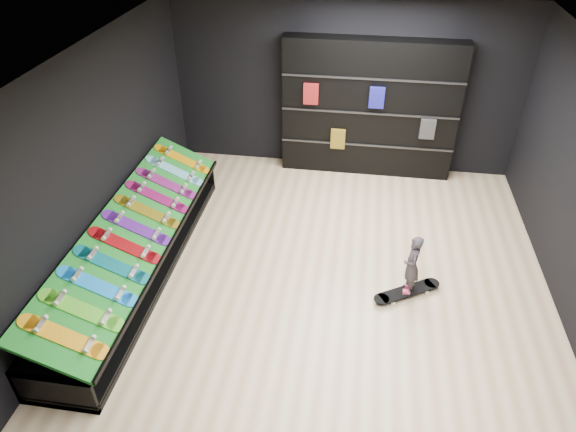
# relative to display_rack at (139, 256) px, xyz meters

# --- Properties ---
(floor) EXTENTS (6.00, 7.00, 0.01)m
(floor) POSITION_rel_display_rack_xyz_m (2.55, 0.00, -0.25)
(floor) COLOR beige
(floor) RESTS_ON ground
(ceiling) EXTENTS (6.00, 7.00, 0.01)m
(ceiling) POSITION_rel_display_rack_xyz_m (2.55, 0.00, 2.75)
(ceiling) COLOR white
(ceiling) RESTS_ON ground
(wall_back) EXTENTS (6.00, 0.02, 3.00)m
(wall_back) POSITION_rel_display_rack_xyz_m (2.55, 3.50, 1.25)
(wall_back) COLOR black
(wall_back) RESTS_ON ground
(wall_left) EXTENTS (0.02, 7.00, 3.00)m
(wall_left) POSITION_rel_display_rack_xyz_m (-0.45, 0.00, 1.25)
(wall_left) COLOR black
(wall_left) RESTS_ON ground
(display_rack) EXTENTS (0.90, 4.50, 0.50)m
(display_rack) POSITION_rel_display_rack_xyz_m (0.00, 0.00, 0.00)
(display_rack) COLOR black
(display_rack) RESTS_ON ground
(turf_ramp) EXTENTS (0.92, 4.50, 0.46)m
(turf_ramp) POSITION_rel_display_rack_xyz_m (0.05, 0.00, 0.46)
(turf_ramp) COLOR #116B19
(turf_ramp) RESTS_ON display_rack
(back_shelving) EXTENTS (2.99, 0.35, 2.39)m
(back_shelving) POSITION_rel_display_rack_xyz_m (2.99, 3.32, 0.94)
(back_shelving) COLOR black
(back_shelving) RESTS_ON ground
(floor_skateboard) EXTENTS (0.95, 0.70, 0.09)m
(floor_skateboard) POSITION_rel_display_rack_xyz_m (3.66, 0.04, -0.21)
(floor_skateboard) COLOR black
(floor_skateboard) RESTS_ON ground
(child) EXTENTS (0.14, 0.20, 0.52)m
(child) POSITION_rel_display_rack_xyz_m (3.66, 0.04, 0.10)
(child) COLOR black
(child) RESTS_ON floor_skateboard
(display_board_0) EXTENTS (0.93, 0.22, 0.50)m
(display_board_0) POSITION_rel_display_rack_xyz_m (0.06, -1.90, 0.49)
(display_board_0) COLOR orange
(display_board_0) RESTS_ON turf_ramp
(display_board_1) EXTENTS (0.93, 0.22, 0.50)m
(display_board_1) POSITION_rel_display_rack_xyz_m (0.06, -1.52, 0.49)
(display_board_1) COLOR green
(display_board_1) RESTS_ON turf_ramp
(display_board_2) EXTENTS (0.93, 0.22, 0.50)m
(display_board_2) POSITION_rel_display_rack_xyz_m (0.06, -1.14, 0.49)
(display_board_2) COLOR blue
(display_board_2) RESTS_ON turf_ramp
(display_board_3) EXTENTS (0.93, 0.22, 0.50)m
(display_board_3) POSITION_rel_display_rack_xyz_m (0.06, -0.76, 0.49)
(display_board_3) COLOR #0C8C99
(display_board_3) RESTS_ON turf_ramp
(display_board_4) EXTENTS (0.93, 0.22, 0.50)m
(display_board_4) POSITION_rel_display_rack_xyz_m (0.06, -0.38, 0.49)
(display_board_4) COLOR red
(display_board_4) RESTS_ON turf_ramp
(display_board_5) EXTENTS (0.93, 0.22, 0.50)m
(display_board_5) POSITION_rel_display_rack_xyz_m (0.06, 0.00, 0.49)
(display_board_5) COLOR purple
(display_board_5) RESTS_ON turf_ramp
(display_board_6) EXTENTS (0.93, 0.22, 0.50)m
(display_board_6) POSITION_rel_display_rack_xyz_m (0.06, 0.38, 0.49)
(display_board_6) COLOR yellow
(display_board_6) RESTS_ON turf_ramp
(display_board_7) EXTENTS (0.93, 0.22, 0.50)m
(display_board_7) POSITION_rel_display_rack_xyz_m (0.06, 0.76, 0.49)
(display_board_7) COLOR #E5198C
(display_board_7) RESTS_ON turf_ramp
(display_board_8) EXTENTS (0.93, 0.22, 0.50)m
(display_board_8) POSITION_rel_display_rack_xyz_m (0.06, 1.14, 0.49)
(display_board_8) COLOR #2626BF
(display_board_8) RESTS_ON turf_ramp
(display_board_9) EXTENTS (0.93, 0.22, 0.50)m
(display_board_9) POSITION_rel_display_rack_xyz_m (0.06, 1.52, 0.49)
(display_board_9) COLOR #0CB2E5
(display_board_9) RESTS_ON turf_ramp
(display_board_10) EXTENTS (0.93, 0.22, 0.50)m
(display_board_10) POSITION_rel_display_rack_xyz_m (0.06, 1.90, 0.49)
(display_board_10) COLOR yellow
(display_board_10) RESTS_ON turf_ramp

